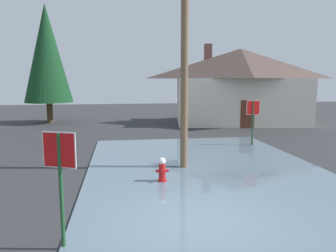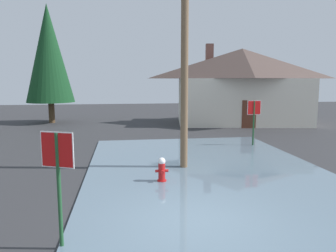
{
  "view_description": "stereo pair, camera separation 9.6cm",
  "coord_description": "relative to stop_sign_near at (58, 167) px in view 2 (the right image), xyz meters",
  "views": [
    {
      "loc": [
        -1.76,
        -7.25,
        3.43
      ],
      "look_at": [
        -0.01,
        4.45,
        1.74
      ],
      "focal_mm": 34.55,
      "sensor_mm": 36.0,
      "label": 1
    },
    {
      "loc": [
        -1.66,
        -7.26,
        3.43
      ],
      "look_at": [
        -0.01,
        4.45,
        1.74
      ],
      "focal_mm": 34.55,
      "sensor_mm": 36.0,
      "label": 2
    }
  ],
  "objects": [
    {
      "name": "ground_plane",
      "position": [
        2.95,
        0.82,
        -1.78
      ],
      "size": [
        80.0,
        80.0,
        0.1
      ],
      "primitive_type": "cube",
      "color": "#2D2D30"
    },
    {
      "name": "flood_puddle",
      "position": [
        4.39,
        4.69,
        -1.7
      ],
      "size": [
        8.91,
        13.85,
        0.07
      ],
      "primitive_type": "cube",
      "color": "slate",
      "rests_on": "ground"
    },
    {
      "name": "stop_sign_near",
      "position": [
        0.0,
        0.0,
        0.0
      ],
      "size": [
        0.67,
        0.29,
        2.43
      ],
      "color": "#1E4C28",
      "rests_on": "ground"
    },
    {
      "name": "fire_hydrant",
      "position": [
        2.54,
        3.96,
        -1.31
      ],
      "size": [
        0.44,
        0.38,
        0.87
      ],
      "color": "red",
      "rests_on": "ground"
    },
    {
      "name": "utility_pole",
      "position": [
        3.61,
        5.61,
        2.82
      ],
      "size": [
        1.6,
        0.28,
        8.76
      ],
      "color": "brown",
      "rests_on": "ground"
    },
    {
      "name": "stop_sign_far",
      "position": [
        7.98,
        9.31,
        -0.03
      ],
      "size": [
        0.73,
        0.08,
        2.39
      ],
      "color": "#1E4C28",
      "rests_on": "ground"
    },
    {
      "name": "house",
      "position": [
        10.63,
        18.27,
        1.31
      ],
      "size": [
        11.34,
        7.61,
        6.33
      ],
      "color": "silver",
      "rests_on": "ground"
    },
    {
      "name": "pine_tree_mid_left",
      "position": [
        -4.39,
        20.52,
        3.74
      ],
      "size": [
        3.72,
        3.72,
        9.31
      ],
      "color": "#4C3823",
      "rests_on": "ground"
    }
  ]
}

